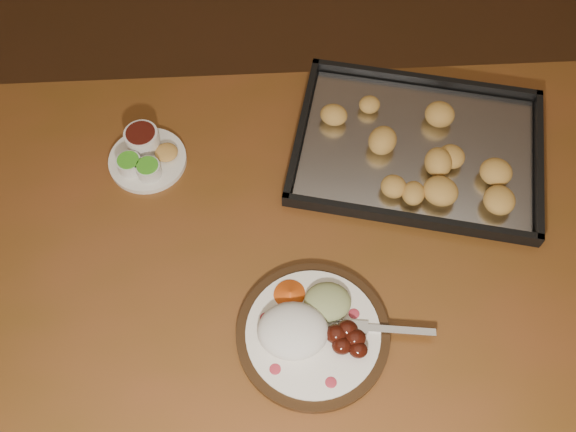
{
  "coord_description": "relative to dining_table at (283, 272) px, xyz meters",
  "views": [
    {
      "loc": [
        0.13,
        -0.53,
        1.84
      ],
      "look_at": [
        0.13,
        0.09,
        0.77
      ],
      "focal_mm": 40.0,
      "sensor_mm": 36.0,
      "label": 1
    }
  ],
  "objects": [
    {
      "name": "condiment_saucer",
      "position": [
        -0.28,
        0.21,
        0.12
      ],
      "size": [
        0.16,
        0.16,
        0.05
      ],
      "rotation": [
        0.0,
        0.0,
        0.01
      ],
      "color": "white",
      "rests_on": "dining_table"
    },
    {
      "name": "dinner_plate",
      "position": [
        0.05,
        -0.16,
        0.12
      ],
      "size": [
        0.35,
        0.27,
        0.06
      ],
      "rotation": [
        0.0,
        0.0,
        -0.07
      ],
      "color": "black",
      "rests_on": "dining_table"
    },
    {
      "name": "baking_tray",
      "position": [
        0.28,
        0.24,
        0.11
      ],
      "size": [
        0.56,
        0.45,
        0.05
      ],
      "rotation": [
        0.0,
        0.0,
        -0.18
      ],
      "color": "black",
      "rests_on": "dining_table"
    },
    {
      "name": "ground",
      "position": [
        -0.12,
        -0.02,
        -0.65
      ],
      "size": [
        4.0,
        4.0,
        0.0
      ],
      "primitive_type": "plane",
      "color": "#4E2F1B",
      "rests_on": "ground"
    },
    {
      "name": "dining_table",
      "position": [
        0.0,
        0.0,
        0.0
      ],
      "size": [
        1.55,
        0.99,
        0.75
      ],
      "rotation": [
        0.0,
        0.0,
        0.06
      ],
      "color": "brown",
      "rests_on": "ground"
    }
  ]
}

